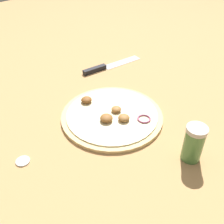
% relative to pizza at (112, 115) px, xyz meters
% --- Properties ---
extents(ground_plane, '(3.00, 3.00, 0.00)m').
position_rel_pizza_xyz_m(ground_plane, '(0.00, -0.00, -0.01)').
color(ground_plane, tan).
extents(pizza, '(0.32, 0.32, 0.03)m').
position_rel_pizza_xyz_m(pizza, '(0.00, 0.00, 0.00)').
color(pizza, '#D6B77A').
rests_on(pizza, ground_plane).
extents(knife, '(0.28, 0.06, 0.02)m').
position_rel_pizza_xyz_m(knife, '(0.18, 0.26, -0.00)').
color(knife, silver).
rests_on(knife, ground_plane).
extents(spice_jar, '(0.05, 0.05, 0.11)m').
position_rel_pizza_xyz_m(spice_jar, '(0.04, -0.27, 0.05)').
color(spice_jar, '#4C7F42').
rests_on(spice_jar, ground_plane).
extents(loose_cap, '(0.04, 0.04, 0.01)m').
position_rel_pizza_xyz_m(loose_cap, '(-0.30, 0.01, -0.00)').
color(loose_cap, beige).
rests_on(loose_cap, ground_plane).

